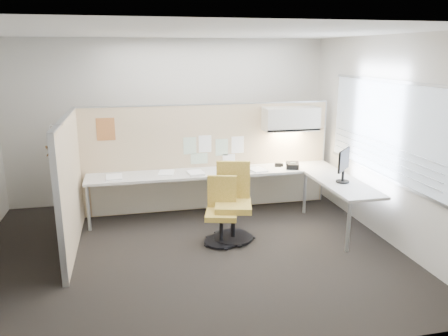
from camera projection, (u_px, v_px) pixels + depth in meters
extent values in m
cube|color=black|center=(190.00, 251.00, 5.82)|extent=(5.50, 4.50, 0.01)
cube|color=white|center=(185.00, 31.00, 5.10)|extent=(5.50, 4.50, 0.01)
cube|color=beige|center=(170.00, 122.00, 7.58)|extent=(5.50, 0.02, 2.80)
cube|color=beige|center=(228.00, 210.00, 3.34)|extent=(5.50, 0.02, 2.80)
cube|color=beige|center=(385.00, 139.00, 6.04)|extent=(0.02, 4.50, 2.80)
cube|color=#96A4AE|center=(384.00, 129.00, 5.99)|extent=(0.01, 2.80, 1.30)
cube|color=#CBB28C|center=(208.00, 158.00, 7.22)|extent=(4.10, 0.06, 1.75)
cube|color=#CBB28C|center=(70.00, 185.00, 5.75)|extent=(0.06, 2.20, 1.75)
cube|color=beige|center=(215.00, 172.00, 6.96)|extent=(4.00, 0.60, 0.04)
cube|color=beige|center=(343.00, 184.00, 6.34)|extent=(0.60, 1.47, 0.04)
cube|color=beige|center=(212.00, 189.00, 7.31)|extent=(3.90, 0.02, 0.64)
cylinder|color=#A5A8AA|center=(88.00, 208.00, 6.41)|extent=(0.05, 0.05, 0.69)
cylinder|color=#A5A8AA|center=(348.00, 227.00, 5.74)|extent=(0.05, 0.05, 0.69)
cylinder|color=#A5A8AA|center=(305.00, 193.00, 7.12)|extent=(0.05, 0.05, 0.69)
cube|color=beige|center=(291.00, 119.00, 7.14)|extent=(0.90, 0.36, 0.38)
cube|color=#FFEABF|center=(290.00, 132.00, 7.20)|extent=(0.60, 0.06, 0.02)
cube|color=#8CBF8C|center=(190.00, 146.00, 7.07)|extent=(0.21, 0.00, 0.28)
cube|color=white|center=(205.00, 144.00, 7.11)|extent=(0.21, 0.00, 0.28)
cube|color=#8CBF8C|center=(222.00, 147.00, 7.19)|extent=(0.21, 0.00, 0.28)
cube|color=white|center=(238.00, 145.00, 7.24)|extent=(0.21, 0.00, 0.28)
cube|color=#8CBF8C|center=(199.00, 158.00, 7.16)|extent=(0.28, 0.00, 0.18)
cube|color=white|center=(229.00, 158.00, 7.27)|extent=(0.21, 0.00, 0.14)
cube|color=orange|center=(106.00, 129.00, 6.71)|extent=(0.28, 0.00, 0.35)
cylinder|color=black|center=(221.00, 241.00, 6.06)|extent=(0.48, 0.48, 0.03)
cylinder|color=black|center=(221.00, 229.00, 6.01)|extent=(0.06, 0.06, 0.37)
cube|color=#E2B254|center=(221.00, 215.00, 5.95)|extent=(0.52, 0.52, 0.07)
cube|color=#E2B254|center=(222.00, 191.00, 6.08)|extent=(0.40, 0.16, 0.46)
cylinder|color=black|center=(233.00, 237.00, 6.18)|extent=(0.56, 0.56, 0.03)
cylinder|color=black|center=(233.00, 223.00, 6.12)|extent=(0.07, 0.07, 0.43)
cube|color=#E2B254|center=(233.00, 206.00, 6.06)|extent=(0.60, 0.60, 0.09)
cube|color=#E2B254|center=(233.00, 180.00, 6.21)|extent=(0.48, 0.17, 0.54)
cylinder|color=black|center=(342.00, 181.00, 6.36)|extent=(0.19, 0.19, 0.02)
cylinder|color=black|center=(343.00, 176.00, 6.34)|extent=(0.04, 0.04, 0.17)
cube|color=black|center=(344.00, 160.00, 6.28)|extent=(0.34, 0.36, 0.31)
cube|color=black|center=(344.00, 160.00, 6.28)|extent=(0.30, 0.31, 0.27)
cube|color=black|center=(292.00, 166.00, 7.10)|extent=(0.25, 0.24, 0.12)
cylinder|color=black|center=(287.00, 164.00, 7.09)|extent=(0.09, 0.17, 0.04)
cube|color=black|center=(279.00, 165.00, 7.25)|extent=(0.15, 0.07, 0.05)
cube|color=black|center=(278.00, 165.00, 7.23)|extent=(0.11, 0.08, 0.06)
cube|color=silver|center=(56.00, 125.00, 4.92)|extent=(0.14, 0.02, 0.02)
cylinder|color=silver|center=(51.00, 133.00, 4.93)|extent=(0.02, 0.02, 0.14)
cube|color=#AD7F4C|center=(52.00, 144.00, 4.97)|extent=(0.02, 0.45, 0.12)
cube|color=#AD7F4C|center=(50.00, 147.00, 5.00)|extent=(0.02, 0.45, 0.12)
cube|color=#A0A0AB|center=(56.00, 199.00, 5.08)|extent=(0.01, 0.07, 1.13)
cube|color=white|center=(114.00, 177.00, 6.57)|extent=(0.24, 0.31, 0.03)
cube|color=white|center=(166.00, 173.00, 6.84)|extent=(0.29, 0.34, 0.02)
cube|color=white|center=(196.00, 173.00, 6.77)|extent=(0.26, 0.32, 0.04)
cube|color=white|center=(237.00, 169.00, 7.03)|extent=(0.24, 0.31, 0.02)
cube|color=white|center=(257.00, 170.00, 6.99)|extent=(0.30, 0.35, 0.02)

